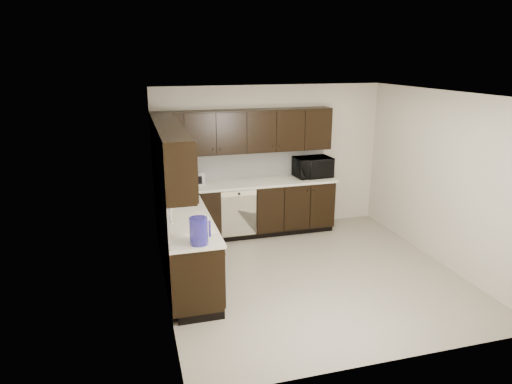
# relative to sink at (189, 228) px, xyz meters

# --- Properties ---
(floor) EXTENTS (4.00, 4.00, 0.00)m
(floor) POSITION_rel_sink_xyz_m (1.68, 0.01, -0.88)
(floor) COLOR #9D9482
(floor) RESTS_ON ground
(ceiling) EXTENTS (4.00, 4.00, 0.00)m
(ceiling) POSITION_rel_sink_xyz_m (1.68, 0.01, 1.62)
(ceiling) COLOR white
(ceiling) RESTS_ON wall_back
(wall_back) EXTENTS (4.00, 0.02, 2.50)m
(wall_back) POSITION_rel_sink_xyz_m (1.68, 2.01, 0.37)
(wall_back) COLOR beige
(wall_back) RESTS_ON floor
(wall_left) EXTENTS (0.02, 4.00, 2.50)m
(wall_left) POSITION_rel_sink_xyz_m (-0.32, 0.01, 0.37)
(wall_left) COLOR beige
(wall_left) RESTS_ON floor
(wall_right) EXTENTS (0.02, 4.00, 2.50)m
(wall_right) POSITION_rel_sink_xyz_m (3.68, 0.01, 0.37)
(wall_right) COLOR beige
(wall_right) RESTS_ON floor
(wall_front) EXTENTS (4.00, 0.02, 2.50)m
(wall_front) POSITION_rel_sink_xyz_m (1.68, -1.99, 0.37)
(wall_front) COLOR beige
(wall_front) RESTS_ON floor
(lower_cabinets) EXTENTS (3.00, 2.80, 0.90)m
(lower_cabinets) POSITION_rel_sink_xyz_m (0.67, 1.12, -0.47)
(lower_cabinets) COLOR black
(lower_cabinets) RESTS_ON floor
(countertop) EXTENTS (3.03, 2.83, 0.04)m
(countertop) POSITION_rel_sink_xyz_m (0.67, 1.12, 0.04)
(countertop) COLOR silver
(countertop) RESTS_ON lower_cabinets
(backsplash) EXTENTS (3.00, 2.80, 0.48)m
(backsplash) POSITION_rel_sink_xyz_m (0.46, 1.33, 0.30)
(backsplash) COLOR white
(backsplash) RESTS_ON countertop
(upper_cabinets) EXTENTS (3.00, 2.80, 0.70)m
(upper_cabinets) POSITION_rel_sink_xyz_m (0.58, 1.22, 0.89)
(upper_cabinets) COLOR black
(upper_cabinets) RESTS_ON wall_back
(dishwasher) EXTENTS (0.58, 0.04, 0.78)m
(dishwasher) POSITION_rel_sink_xyz_m (0.98, 1.42, -0.33)
(dishwasher) COLOR #F4E8C8
(dishwasher) RESTS_ON lower_cabinets
(sink) EXTENTS (0.54, 0.82, 0.42)m
(sink) POSITION_rel_sink_xyz_m (0.00, 0.00, 0.00)
(sink) COLOR #F4E8C8
(sink) RESTS_ON countertop
(microwave) EXTENTS (0.65, 0.46, 0.34)m
(microwave) POSITION_rel_sink_xyz_m (2.38, 1.74, 0.23)
(microwave) COLOR black
(microwave) RESTS_ON countertop
(soap_bottle_a) EXTENTS (0.10, 0.10, 0.17)m
(soap_bottle_a) POSITION_rel_sink_xyz_m (0.19, -0.09, 0.14)
(soap_bottle_a) COLOR gray
(soap_bottle_a) RESTS_ON countertop
(soap_bottle_b) EXTENTS (0.14, 0.14, 0.27)m
(soap_bottle_b) POSITION_rel_sink_xyz_m (-0.17, 0.66, 0.19)
(soap_bottle_b) COLOR gray
(soap_bottle_b) RESTS_ON countertop
(toaster_oven) EXTENTS (0.37, 0.31, 0.20)m
(toaster_oven) POSITION_rel_sink_xyz_m (0.31, 1.79, 0.16)
(toaster_oven) COLOR silver
(toaster_oven) RESTS_ON countertop
(storage_bin) EXTENTS (0.42, 0.32, 0.16)m
(storage_bin) POSITION_rel_sink_xyz_m (0.05, 1.36, 0.14)
(storage_bin) COLOR white
(storage_bin) RESTS_ON countertop
(blue_pitcher) EXTENTS (0.25, 0.25, 0.31)m
(blue_pitcher) POSITION_rel_sink_xyz_m (0.02, -0.69, 0.21)
(blue_pitcher) COLOR #150E86
(blue_pitcher) RESTS_ON countertop
(teal_tumbler) EXTENTS (0.13, 0.13, 0.23)m
(teal_tumbler) POSITION_rel_sink_xyz_m (0.17, 1.36, 0.17)
(teal_tumbler) COLOR #0D9384
(teal_tumbler) RESTS_ON countertop
(paper_towel_roll) EXTENTS (0.17, 0.17, 0.28)m
(paper_towel_roll) POSITION_rel_sink_xyz_m (0.06, 1.36, 0.20)
(paper_towel_roll) COLOR white
(paper_towel_roll) RESTS_ON countertop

